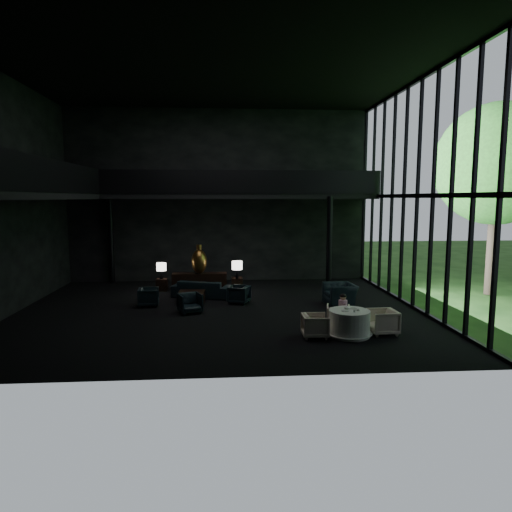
{
  "coord_description": "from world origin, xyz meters",
  "views": [
    {
      "loc": [
        0.16,
        -15.62,
        3.93
      ],
      "look_at": [
        1.32,
        0.5,
        1.86
      ],
      "focal_mm": 32.0,
      "sensor_mm": 36.0,
      "label": 1
    }
  ],
  "objects": [
    {
      "name": "lounge_armchair_west",
      "position": [
        -2.58,
        0.93,
        0.35
      ],
      "size": [
        0.7,
        0.74,
        0.7
      ],
      "primitive_type": "imported",
      "rotation": [
        0.0,
        0.0,
        1.67
      ],
      "color": "black",
      "rests_on": "floor"
    },
    {
      "name": "dining_table",
      "position": [
        3.73,
        -3.19,
        0.33
      ],
      "size": [
        1.32,
        1.32,
        0.75
      ],
      "color": "white",
      "rests_on": "floor"
    },
    {
      "name": "coffee_cup",
      "position": [
        3.95,
        -3.26,
        0.79
      ],
      "size": [
        0.08,
        0.08,
        0.06
      ],
      "primitive_type": "cylinder",
      "rotation": [
        0.0,
        0.0,
        0.03
      ],
      "color": "white",
      "rests_on": "saucer"
    },
    {
      "name": "dining_chair_north",
      "position": [
        3.67,
        -2.16,
        0.33
      ],
      "size": [
        0.77,
        0.74,
        0.66
      ],
      "primitive_type": "imported",
      "rotation": [
        0.0,
        0.0,
        2.91
      ],
      "color": "beige",
      "rests_on": "floor"
    },
    {
      "name": "curtain_wall",
      "position": [
        6.95,
        0.0,
        4.0
      ],
      "size": [
        0.2,
        12.0,
        8.0
      ],
      "primitive_type": null,
      "color": "black",
      "rests_on": "ground"
    },
    {
      "name": "wall_front",
      "position": [
        0.0,
        -6.0,
        4.0
      ],
      "size": [
        14.0,
        0.04,
        8.0
      ],
      "primitive_type": "cube",
      "color": "black",
      "rests_on": "ground"
    },
    {
      "name": "wall_left",
      "position": [
        -7.0,
        0.0,
        4.0
      ],
      "size": [
        0.04,
        12.0,
        8.0
      ],
      "primitive_type": "cube",
      "color": "black",
      "rests_on": "ground"
    },
    {
      "name": "child",
      "position": [
        3.79,
        -2.24,
        0.74
      ],
      "size": [
        0.27,
        0.27,
        0.58
      ],
      "rotation": [
        0.0,
        0.0,
        3.14
      ],
      "color": "#DE9EC2",
      "rests_on": "dining_chair_north"
    },
    {
      "name": "mezzanine_back",
      "position": [
        1.0,
        5.0,
        4.0
      ],
      "size": [
        12.0,
        2.0,
        0.25
      ],
      "primitive_type": "cube",
      "color": "black",
      "rests_on": "wall_back"
    },
    {
      "name": "dining_chair_east",
      "position": [
        4.76,
        -3.04,
        0.4
      ],
      "size": [
        0.76,
        0.81,
        0.79
      ],
      "primitive_type": "imported",
      "rotation": [
        0.0,
        0.0,
        -1.52
      ],
      "color": "beige",
      "rests_on": "floor"
    },
    {
      "name": "mezzanine_left",
      "position": [
        -6.0,
        0.0,
        4.0
      ],
      "size": [
        2.0,
        12.0,
        0.25
      ],
      "primitive_type": "cube",
      "color": "black",
      "rests_on": "wall_left"
    },
    {
      "name": "coffee_table",
      "position": [
        -1.05,
        1.3,
        0.21
      ],
      "size": [
        1.0,
        1.0,
        0.43
      ],
      "primitive_type": "cube",
      "rotation": [
        0.0,
        0.0,
        -0.04
      ],
      "color": "black",
      "rests_on": "floor"
    },
    {
      "name": "cereal_bowl",
      "position": [
        3.69,
        -3.06,
        0.79
      ],
      "size": [
        0.15,
        0.15,
        0.08
      ],
      "primitive_type": "ellipsoid",
      "color": "white",
      "rests_on": "dining_table"
    },
    {
      "name": "column_nw",
      "position": [
        -5.0,
        5.7,
        2.0
      ],
      "size": [
        0.24,
        0.24,
        4.0
      ],
      "primitive_type": "cylinder",
      "color": "black",
      "rests_on": "floor"
    },
    {
      "name": "lounge_armchair_south",
      "position": [
        -1.0,
        -0.19,
        0.37
      ],
      "size": [
        0.9,
        0.87,
        0.73
      ],
      "primitive_type": "imported",
      "rotation": [
        0.0,
        0.0,
        0.36
      ],
      "color": "black",
      "rests_on": "floor"
    },
    {
      "name": "railing_left",
      "position": [
        -5.0,
        0.0,
        4.6
      ],
      "size": [
        0.06,
        12.0,
        1.0
      ],
      "primitive_type": "cube",
      "color": "black",
      "rests_on": "mezzanine_left"
    },
    {
      "name": "plate_a",
      "position": [
        3.58,
        -3.27,
        0.76
      ],
      "size": [
        0.22,
        0.22,
        0.01
      ],
      "primitive_type": "cylinder",
      "rotation": [
        0.0,
        0.0,
        0.01
      ],
      "color": "white",
      "rests_on": "dining_table"
    },
    {
      "name": "table_lamp_right",
      "position": [
        0.74,
        3.5,
        1.05
      ],
      "size": [
        0.45,
        0.45,
        0.75
      ],
      "color": "black",
      "rests_on": "side_table_right"
    },
    {
      "name": "column_ne",
      "position": [
        4.8,
        4.0,
        2.0
      ],
      "size": [
        0.24,
        0.24,
        4.0
      ],
      "primitive_type": "cylinder",
      "color": "black",
      "rests_on": "floor"
    },
    {
      "name": "floor",
      "position": [
        0.0,
        0.0,
        0.0
      ],
      "size": [
        14.0,
        12.0,
        0.02
      ],
      "primitive_type": "cube",
      "color": "black",
      "rests_on": "ground"
    },
    {
      "name": "ceiling",
      "position": [
        0.0,
        0.0,
        8.0
      ],
      "size": [
        14.0,
        12.0,
        0.02
      ],
      "primitive_type": "cube",
      "color": "black",
      "rests_on": "ground"
    },
    {
      "name": "lounge_armchair_east",
      "position": [
        0.73,
        1.13,
        0.35
      ],
      "size": [
        0.84,
        0.86,
        0.69
      ],
      "primitive_type": "imported",
      "rotation": [
        0.0,
        0.0,
        -1.96
      ],
      "color": "black",
      "rests_on": "floor"
    },
    {
      "name": "side_table_right",
      "position": [
        0.74,
        3.71,
        0.26
      ],
      "size": [
        0.47,
        0.47,
        0.52
      ],
      "primitive_type": "cube",
      "color": "black",
      "rests_on": "floor"
    },
    {
      "name": "wall_back",
      "position": [
        0.0,
        6.0,
        4.0
      ],
      "size": [
        14.0,
        0.04,
        8.0
      ],
      "primitive_type": "cube",
      "color": "black",
      "rests_on": "ground"
    },
    {
      "name": "console",
      "position": [
        -0.86,
        3.71,
        0.37
      ],
      "size": [
        2.32,
        0.53,
        0.74
      ],
      "primitive_type": "cube",
      "color": "black",
      "rests_on": "floor"
    },
    {
      "name": "sofa",
      "position": [
        -0.7,
        2.33,
        0.5
      ],
      "size": [
        2.67,
        1.48,
        1.0
      ],
      "primitive_type": "imported",
      "rotation": [
        0.0,
        0.0,
        2.84
      ],
      "color": "black",
      "rests_on": "floor"
    },
    {
      "name": "saucer",
      "position": [
        3.94,
        -3.22,
        0.76
      ],
      "size": [
        0.18,
        0.18,
        0.01
      ],
      "primitive_type": "cylinder",
      "rotation": [
        0.0,
        0.0,
        -0.19
      ],
      "color": "white",
      "rests_on": "dining_table"
    },
    {
      "name": "dining_chair_west",
      "position": [
        2.74,
        -3.22,
        0.34
      ],
      "size": [
        0.63,
        0.67,
        0.68
      ],
      "primitive_type": "imported",
      "rotation": [
        0.0,
        0.0,
        1.55
      ],
      "color": "beige",
      "rests_on": "floor"
    },
    {
      "name": "cream_pot",
      "position": [
        3.8,
        -3.4,
        0.78
      ],
      "size": [
        0.07,
        0.07,
        0.07
      ],
      "primitive_type": "cylinder",
      "rotation": [
        0.0,
        0.0,
        -0.32
      ],
      "color": "#99999E",
      "rests_on": "dining_table"
    },
    {
      "name": "window_armchair",
      "position": [
        4.46,
        0.66,
        0.57
      ],
      "size": [
        0.96,
        1.37,
        1.14
      ],
      "primitive_type": "imported",
      "rotation": [
        0.0,
        0.0,
        -1.48
      ],
      "color": "black",
      "rests_on": "floor"
    },
    {
      "name": "plate_b",
      "position": [
        3.89,
        -2.99,
        0.76
      ],
      "size": [
        0.29,
        0.29,
        0.01
      ],
      "primitive_type": "cylinder",
      "rotation": [
        0.0,
        0.0,
        0.41
      ],
      "color": "white",
      "rests_on": "dining_table"
    },
    {
      "name": "side_table_left",
      "position": [
        -2.46,
        3.72,
        0.25
      ],
      "size": [
        0.46,
        0.46,
        0.51
      ],
      "primitive_type": "cube",
      "color": "black",
      "rests_on": "floor"
    },
    {
      "name": "bronze_urn",
      "position": [
        -0.86,
        3.62,
        1.26
      ],
      "size": [
        0.66,
        0.66,
        1.23
      ],
      "color": "olive",
      "rests_on": "console"
    },
    {
      "name": "railing_back",
      "position": [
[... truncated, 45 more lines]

